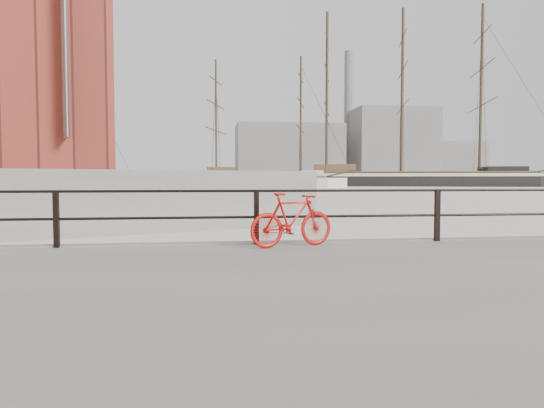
{
  "coord_description": "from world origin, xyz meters",
  "views": [
    {
      "loc": [
        -4.35,
        -8.96,
        1.55
      ],
      "look_at": [
        -3.0,
        1.5,
        1.0
      ],
      "focal_mm": 32.0,
      "sensor_mm": 36.0,
      "label": 1
    }
  ],
  "objects_px": {
    "barque_black": "(401,186)",
    "schooner_mid": "(258,188)",
    "bicycle": "(292,220)",
    "schooner_left": "(59,188)"
  },
  "relations": [
    {
      "from": "barque_black",
      "to": "schooner_mid",
      "type": "distance_m",
      "value": 34.35
    },
    {
      "from": "schooner_mid",
      "to": "schooner_left",
      "type": "relative_size",
      "value": 1.33
    },
    {
      "from": "barque_black",
      "to": "schooner_mid",
      "type": "xyz_separation_m",
      "value": [
        -31.05,
        -14.68,
        0.0
      ]
    },
    {
      "from": "schooner_mid",
      "to": "schooner_left",
      "type": "distance_m",
      "value": 33.41
    },
    {
      "from": "bicycle",
      "to": "schooner_mid",
      "type": "height_order",
      "value": "schooner_mid"
    },
    {
      "from": "barque_black",
      "to": "schooner_left",
      "type": "bearing_deg",
      "value": -154.52
    },
    {
      "from": "bicycle",
      "to": "schooner_left",
      "type": "xyz_separation_m",
      "value": [
        -26.47,
        76.82,
        -0.83
      ]
    },
    {
      "from": "schooner_mid",
      "to": "schooner_left",
      "type": "bearing_deg",
      "value": -171.64
    },
    {
      "from": "schooner_mid",
      "to": "schooner_left",
      "type": "height_order",
      "value": "schooner_mid"
    },
    {
      "from": "barque_black",
      "to": "bicycle",
      "type": "bearing_deg",
      "value": -97.04
    }
  ]
}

